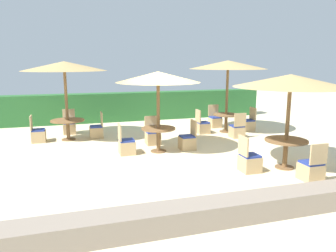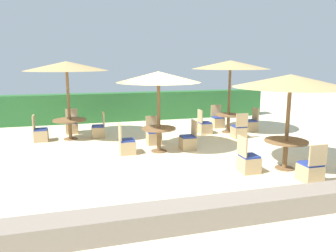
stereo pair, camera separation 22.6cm
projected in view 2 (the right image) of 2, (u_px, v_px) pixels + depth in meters
The scene contains 23 objects.
ground_plane at pixel (174, 162), 9.10m from camera, with size 40.00×40.00×0.00m, color beige.
hedge_row at pixel (133, 106), 15.36m from camera, with size 13.00×0.70×1.31m, color #28602D.
stone_border at pixel (230, 210), 5.73m from camera, with size 10.00×0.56×0.40m, color gray.
parasol_back_right at pixel (230, 65), 12.35m from camera, with size 2.95×2.95×2.77m.
round_table_back_right at pixel (228, 118), 12.76m from camera, with size 1.03×1.03×0.70m.
patio_chair_back_right_west at pixel (205, 127), 12.58m from camera, with size 0.46×0.46×0.93m.
patio_chair_back_right_east at pixel (251, 125), 13.02m from camera, with size 0.46×0.46×0.93m.
patio_chair_back_right_south at pixel (239, 131), 11.86m from camera, with size 0.46×0.46×0.93m.
patio_chair_back_right_north at pixel (218, 121), 13.75m from camera, with size 0.46×0.46×0.93m.
parasol_front_right at pixel (291, 81), 8.08m from camera, with size 2.85×2.85×2.43m.
round_table_front_right at pixel (286, 146), 8.41m from camera, with size 1.09×1.09×0.76m.
patio_chair_front_right_west at pixel (248, 162), 8.20m from camera, with size 0.46×0.46×0.93m.
patio_chair_front_right_south at pixel (311, 171), 7.57m from camera, with size 0.46×0.46×0.93m.
parasol_center at pixel (158, 77), 9.69m from camera, with size 2.53×2.53×2.45m.
round_table_center at pixel (159, 133), 10.03m from camera, with size 1.04×1.04×0.75m.
patio_chair_center_west at pixel (127, 145), 9.83m from camera, with size 0.46×0.46×0.93m.
patio_chair_center_north at pixel (154, 136), 10.99m from camera, with size 0.46×0.46×0.93m.
patio_chair_center_east at pixel (188, 141), 10.32m from camera, with size 0.46×0.46×0.93m.
parasol_back_left at pixel (66, 66), 11.21m from camera, with size 2.86×2.86×2.74m.
round_table_back_left at pixel (70, 123), 11.60m from camera, with size 1.16×1.16×0.72m.
patio_chair_back_left_east at pixel (99, 130), 11.94m from camera, with size 0.46×0.46×0.93m.
patio_chair_back_left_north at pixel (72, 126), 12.64m from camera, with size 0.46×0.46×0.93m.
patio_chair_back_left_west at pixel (40, 134), 11.36m from camera, with size 0.46×0.46×0.93m.
Camera 2 is at (-2.47, -8.37, 2.77)m, focal length 35.00 mm.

